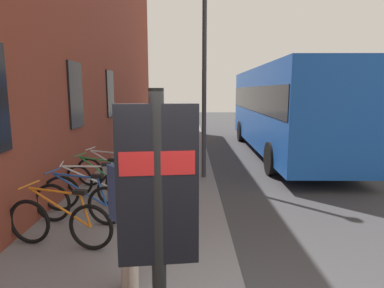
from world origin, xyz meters
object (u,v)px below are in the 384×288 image
at_px(bicycle_by_door, 89,190).
at_px(city_bus, 284,106).
at_px(transit_info_sign, 158,208).
at_px(street_lamp, 204,53).
at_px(bicycle_under_window, 80,203).
at_px(bicycle_leaning_wall, 99,181).
at_px(pedestrian_near_bus, 127,204).
at_px(bicycle_beside_lamp, 60,223).
at_px(bicycle_mid_rack, 109,172).
at_px(pedestrian_crossing_street, 145,139).

bearing_deg(bicycle_by_door, city_bus, -41.56).
xyz_separation_m(transit_info_sign, street_lamp, (6.79, -0.59, 1.77)).
xyz_separation_m(bicycle_by_door, transit_info_sign, (-4.30, -1.85, 1.21)).
height_order(bicycle_under_window, transit_info_sign, transit_info_sign).
relative_size(bicycle_leaning_wall, pedestrian_near_bus, 0.95).
distance_m(bicycle_beside_lamp, bicycle_mid_rack, 3.19).
bearing_deg(street_lamp, bicycle_leaning_wall, 127.36).
height_order(bicycle_mid_rack, pedestrian_crossing_street, pedestrian_crossing_street).
height_order(bicycle_under_window, bicycle_leaning_wall, same).
distance_m(bicycle_beside_lamp, pedestrian_crossing_street, 4.54).
relative_size(bicycle_leaning_wall, street_lamp, 0.29).
height_order(bicycle_under_window, bicycle_mid_rack, same).
bearing_deg(bicycle_leaning_wall, city_bus, -44.42).
relative_size(bicycle_under_window, bicycle_leaning_wall, 1.03).
bearing_deg(city_bus, pedestrian_near_bus, 154.64).
xyz_separation_m(city_bus, pedestrian_crossing_street, (-3.71, 4.97, -0.78)).
bearing_deg(bicycle_beside_lamp, street_lamp, -29.72).
distance_m(bicycle_by_door, transit_info_sign, 4.84).
bearing_deg(bicycle_by_door, bicycle_mid_rack, -1.84).
xyz_separation_m(bicycle_leaning_wall, bicycle_mid_rack, (0.87, -0.01, 0.00)).
relative_size(bicycle_mid_rack, transit_info_sign, 0.73).
height_order(bicycle_leaning_wall, street_lamp, street_lamp).
distance_m(transit_info_sign, city_bus, 11.46).
xyz_separation_m(bicycle_beside_lamp, bicycle_mid_rack, (3.19, 0.02, 0.00)).
height_order(bicycle_leaning_wall, bicycle_mid_rack, same).
bearing_deg(street_lamp, pedestrian_crossing_street, 80.49).
bearing_deg(bicycle_mid_rack, pedestrian_crossing_street, -29.99).
relative_size(bicycle_under_window, bicycle_mid_rack, 1.00).
distance_m(bicycle_beside_lamp, city_bus, 10.03).
bearing_deg(pedestrian_crossing_street, city_bus, -53.29).
height_order(bicycle_under_window, pedestrian_near_bus, pedestrian_near_bus).
distance_m(bicycle_leaning_wall, city_bus, 8.27).
distance_m(bicycle_mid_rack, transit_info_sign, 6.21).
height_order(bicycle_by_door, pedestrian_near_bus, pedestrian_near_bus).
xyz_separation_m(bicycle_leaning_wall, street_lamp, (1.84, -2.41, 2.98)).
bearing_deg(bicycle_under_window, pedestrian_crossing_street, -11.24).
bearing_deg(pedestrian_near_bus, bicycle_by_door, 25.50).
bearing_deg(pedestrian_near_bus, pedestrian_crossing_street, 5.84).
relative_size(bicycle_under_window, bicycle_by_door, 1.01).
xyz_separation_m(bicycle_beside_lamp, street_lamp, (4.16, -2.37, 2.98)).
bearing_deg(bicycle_beside_lamp, pedestrian_crossing_street, -8.99).
bearing_deg(bicycle_under_window, pedestrian_near_bus, -148.08).
xyz_separation_m(bicycle_beside_lamp, pedestrian_near_bus, (-1.14, -1.27, 0.70)).
height_order(bicycle_by_door, city_bus, city_bus).
xyz_separation_m(bicycle_beside_lamp, bicycle_leaning_wall, (2.32, 0.03, 0.00)).
xyz_separation_m(city_bus, street_lamp, (-3.99, 3.30, 1.57)).
distance_m(bicycle_beside_lamp, street_lamp, 5.64).
height_order(bicycle_leaning_wall, pedestrian_crossing_street, pedestrian_crossing_street).
height_order(bicycle_beside_lamp, bicycle_leaning_wall, same).
distance_m(bicycle_beside_lamp, pedestrian_near_bus, 1.85).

